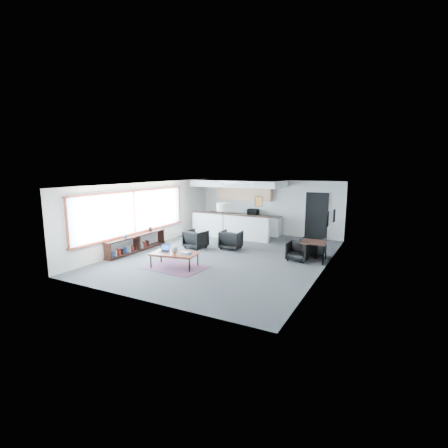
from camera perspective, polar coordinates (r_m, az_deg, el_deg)
The scene contains 21 objects.
room at distance 11.61m, azimuth 0.21°, elevation 0.57°, with size 7.02×9.02×2.62m.
window at distance 12.86m, azimuth -15.52°, elevation 1.83°, with size 0.10×5.95×1.66m.
console at distance 12.85m, azimuth -15.21°, elevation -3.29°, with size 0.35×3.00×0.80m.
kitchenette at distance 15.42m, azimuth 2.65°, elevation 3.18°, with size 4.20×1.96×2.60m.
doorway at distance 15.03m, azimuth 15.99°, elevation 1.47°, with size 1.10×0.12×2.15m.
track_light at distance 13.70m, azimuth 2.31°, elevation 7.16°, with size 1.60×0.07×0.15m.
wall_art_lower at distance 10.84m, azimuth 17.72°, elevation 0.76°, with size 0.03×0.38×0.48m.
wall_art_upper at distance 12.11m, azimuth 18.80°, elevation 1.39°, with size 0.03×0.34×0.44m.
kilim_rug at distance 10.72m, azimuth -8.65°, elevation -7.46°, with size 2.03×1.43×0.01m.
coffee_table at distance 10.60m, azimuth -8.71°, elevation -5.22°, with size 1.57×1.03×0.48m.
laptop at distance 10.83m, azimuth -10.33°, elevation -4.40°, with size 0.35×0.32×0.21m.
ceramic_pot at distance 10.49m, azimuth -8.64°, elevation -4.50°, with size 0.24×0.24×0.24m.
book_stack at distance 10.32m, azimuth -6.68°, elevation -5.14°, with size 0.32×0.27×0.09m.
coaster at distance 10.37m, azimuth -8.79°, elevation -5.34°, with size 0.10×0.10×0.01m.
armchair_left at distance 13.00m, azimuth -4.97°, elevation -2.50°, with size 0.77×0.72×0.79m, color black.
armchair_right at distance 12.81m, azimuth 1.25°, elevation -2.64°, with size 0.78×0.73×0.80m, color black.
floor_lamp at distance 13.28m, azimuth -0.20°, elevation 2.74°, with size 0.55×0.55×1.75m.
dining_table at distance 11.49m, azimuth 15.54°, elevation -3.30°, with size 0.87×0.87×0.69m.
dining_chair_near at distance 11.53m, azimuth 12.92°, elevation -4.79°, with size 0.60×0.56×0.62m, color black.
dining_chair_far at distance 12.21m, azimuth 15.22°, elevation -4.00°, with size 0.63×0.59×0.64m, color black.
microwave at distance 15.64m, azimuth 5.13°, elevation 2.23°, with size 0.51×0.28×0.34m, color black.
Camera 1 is at (5.31, -10.15, 3.19)m, focal length 26.00 mm.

